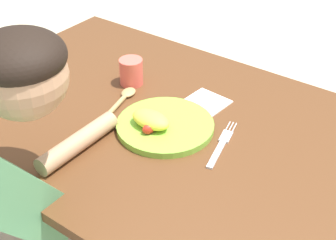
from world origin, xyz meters
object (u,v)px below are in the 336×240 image
fork (221,145)px  drinking_cup (131,72)px  plate (162,124)px  person (8,222)px  spoon (119,102)px

fork → drinking_cup: size_ratio=2.51×
drinking_cup → fork: bearing=-15.8°
plate → person: size_ratio=0.25×
plate → spoon: bearing=171.6°
spoon → person: bearing=173.2°
fork → person: person is taller
drinking_cup → spoon: bearing=-67.0°
plate → drinking_cup: drinking_cup is taller
person → plate: bearing=74.8°
spoon → person: size_ratio=0.22×
plate → drinking_cup: 0.26m
plate → fork: 0.17m
spoon → drinking_cup: (-0.05, 0.11, 0.03)m
drinking_cup → person: bearing=-79.8°
fork → spoon: bearing=77.2°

